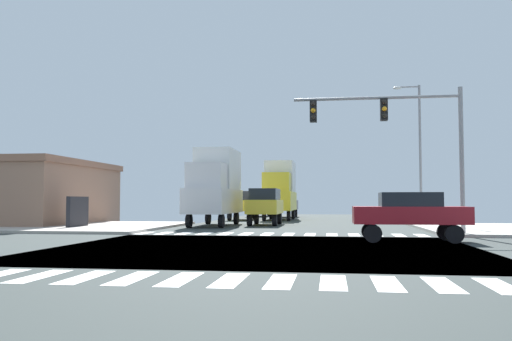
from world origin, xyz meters
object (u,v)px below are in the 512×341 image
(sedan_crossing_1, at_px, (410,212))
(pickup_trailing_1, at_px, (259,204))
(suv_leading_3, at_px, (242,203))
(suv_nearside_1, at_px, (265,203))
(box_truck_inner_2, at_px, (280,189))
(street_lamp, at_px, (417,142))
(traffic_signal_mast, at_px, (394,126))
(suv_queued_2, at_px, (287,203))
(box_truck_farside_1, at_px, (215,185))

(sedan_crossing_1, relative_size, pickup_trailing_1, 0.84)
(suv_leading_3, height_order, pickup_trailing_1, pickup_trailing_1)
(suv_nearside_1, distance_m, box_truck_inner_2, 9.89)
(street_lamp, height_order, pickup_trailing_1, street_lamp)
(suv_nearside_1, distance_m, sedan_crossing_1, 15.03)
(sedan_crossing_1, bearing_deg, suv_nearside_1, -151.29)
(suv_nearside_1, height_order, sedan_crossing_1, suv_nearside_1)
(box_truck_inner_2, bearing_deg, traffic_signal_mast, 110.00)
(street_lamp, bearing_deg, suv_queued_2, 122.75)
(street_lamp, xyz_separation_m, suv_queued_2, (-9.82, 15.27, -4.01))
(sedan_crossing_1, bearing_deg, traffic_signal_mast, -177.89)
(pickup_trailing_1, bearing_deg, street_lamp, 126.33)
(box_truck_farside_1, relative_size, suv_leading_3, 1.57)
(sedan_crossing_1, height_order, suv_queued_2, suv_queued_2)
(suv_nearside_1, height_order, box_truck_farside_1, box_truck_farside_1)
(suv_nearside_1, distance_m, suv_leading_3, 9.56)
(sedan_crossing_1, height_order, pickup_trailing_1, pickup_trailing_1)
(suv_leading_3, bearing_deg, street_lamp, 149.87)
(traffic_signal_mast, relative_size, box_truck_farside_1, 1.05)
(street_lamp, relative_size, suv_leading_3, 2.00)
(traffic_signal_mast, height_order, suv_leading_3, traffic_signal_mast)
(sedan_crossing_1, height_order, suv_leading_3, suv_leading_3)
(suv_nearside_1, relative_size, box_truck_inner_2, 0.64)
(traffic_signal_mast, distance_m, suv_nearside_1, 12.50)
(suv_nearside_1, bearing_deg, pickup_trailing_1, -81.06)
(suv_leading_3, height_order, box_truck_inner_2, box_truck_inner_2)
(traffic_signal_mast, xyz_separation_m, suv_queued_2, (-7.09, 26.57, -3.56))
(sedan_crossing_1, bearing_deg, street_lamp, 170.04)
(box_truck_farside_1, bearing_deg, traffic_signal_mast, 140.68)
(box_truck_farside_1, bearing_deg, box_truck_inner_2, -104.97)
(street_lamp, xyz_separation_m, pickup_trailing_1, (-12.82, 17.44, -4.11))
(suv_nearside_1, bearing_deg, box_truck_farside_1, 25.01)
(suv_nearside_1, bearing_deg, sedan_crossing_1, 118.71)
(street_lamp, distance_m, pickup_trailing_1, 22.03)
(suv_queued_2, bearing_deg, pickup_trailing_1, -35.77)
(traffic_signal_mast, distance_m, street_lamp, 11.63)
(box_truck_farside_1, height_order, suv_leading_3, box_truck_farside_1)
(box_truck_farside_1, distance_m, suv_leading_3, 10.54)
(suv_leading_3, xyz_separation_m, pickup_trailing_1, (0.00, 9.99, -0.10))
(traffic_signal_mast, xyz_separation_m, box_truck_farside_1, (-10.09, 8.26, -2.39))
(suv_queued_2, height_order, pickup_trailing_1, pickup_trailing_1)
(suv_nearside_1, height_order, suv_leading_3, same)
(street_lamp, relative_size, box_truck_inner_2, 1.28)
(street_lamp, height_order, suv_queued_2, street_lamp)
(sedan_crossing_1, bearing_deg, box_truck_farside_1, -139.07)
(street_lamp, xyz_separation_m, box_truck_inner_2, (-9.82, 8.19, -2.84))
(sedan_crossing_1, relative_size, suv_queued_2, 0.93)
(suv_queued_2, bearing_deg, sedan_crossing_1, 103.49)
(street_lamp, height_order, sedan_crossing_1, street_lamp)
(suv_queued_2, height_order, suv_leading_3, same)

